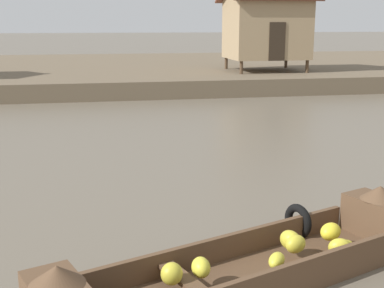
% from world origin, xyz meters
% --- Properties ---
extents(ground_plane, '(300.00, 300.00, 0.00)m').
position_xyz_m(ground_plane, '(0.00, 10.00, 0.00)').
color(ground_plane, '#665B4C').
extents(riverbank_strip, '(160.00, 20.00, 0.76)m').
position_xyz_m(riverbank_strip, '(0.00, 29.87, 0.38)').
color(riverbank_strip, brown).
rests_on(riverbank_strip, ground).
extents(banana_boat, '(5.30, 2.81, 0.88)m').
position_xyz_m(banana_boat, '(-0.72, 4.09, 0.29)').
color(banana_boat, brown).
rests_on(banana_boat, ground).
extents(stilt_house_mid_left, '(4.44, 3.75, 4.22)m').
position_xyz_m(stilt_house_mid_left, '(6.14, 23.86, 2.92)').
color(stilt_house_mid_left, '#4C3826').
rests_on(stilt_house_mid_left, riverbank_strip).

